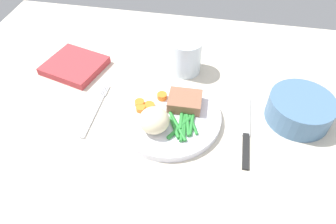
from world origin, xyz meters
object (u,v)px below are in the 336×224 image
Objects in this scene: meat_portion at (185,101)px; knife at (246,131)px; fork at (96,110)px; water_glass at (186,58)px; salad_bowl at (300,108)px; napkin at (75,66)px; dinner_plate at (168,118)px.

knife is (13.89, -3.93, -2.69)cm from meat_portion.
fork is at bearing -168.89° from meat_portion.
water_glass reaches higher than salad_bowl.
meat_portion is 14.56cm from water_glass.
knife is at bearing -150.63° from salad_bowl.
napkin is at bearing 172.27° from salad_bowl.
dinner_plate is 16.77cm from fork.
water_glass is at bearing 86.30° from dinner_plate.
meat_portion is 14.69cm from knife.
fork is 45.18cm from salad_bowl.
napkin is at bearing -170.58° from water_glass.
meat_portion reaches higher than dinner_plate.
fork is 0.81× the size of knife.
knife is (33.78, -0.03, -0.00)cm from fork.
knife is at bearing -49.15° from water_glass.
meat_portion is 0.53× the size of napkin.
dinner_plate is 18.34cm from water_glass.
dinner_plate is at bearing -26.06° from napkin.
fork is at bearing -52.30° from napkin.
knife is at bearing -15.80° from meat_portion.
dinner_plate is 1.13× the size of knife.
fork is 25.88cm from water_glass.
fork is at bearing -134.41° from water_glass.
dinner_plate is 5.24cm from meat_portion.
knife is (17.02, -0.29, -0.60)cm from dinner_plate.
salad_bowl is 55.72cm from napkin.
dinner_plate is 1.39× the size of fork.
napkin is (-10.50, 13.59, 0.75)cm from fork.
knife is 2.33× the size of water_glass.
knife is at bearing -0.81° from fork.
fork is 1.19× the size of napkin.
water_glass is (-15.85, 18.33, 3.64)cm from knife.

